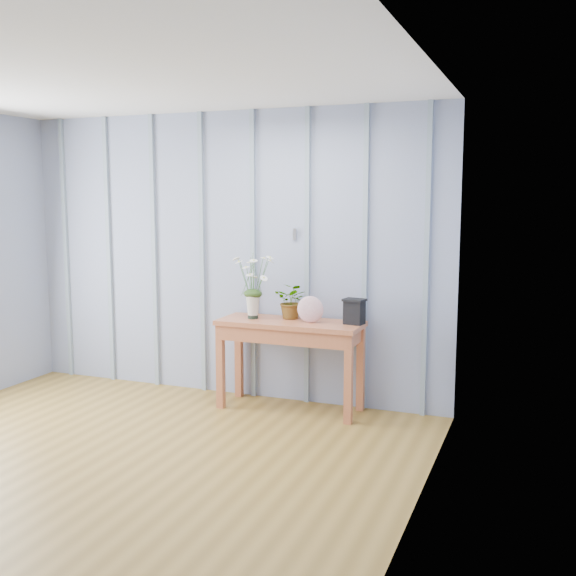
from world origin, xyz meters
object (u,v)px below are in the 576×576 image
at_px(sideboard, 290,335).
at_px(daisy_vase, 253,278).
at_px(carved_box, 354,311).
at_px(felt_disc_vessel, 310,309).

relative_size(sideboard, daisy_vase, 2.20).
bearing_deg(carved_box, daisy_vase, -175.75).
relative_size(sideboard, carved_box, 5.83).
xyz_separation_m(felt_disc_vessel, carved_box, (0.35, 0.07, -0.00)).
height_order(felt_disc_vessel, carved_box, felt_disc_vessel).
height_order(sideboard, felt_disc_vessel, felt_disc_vessel).
distance_m(sideboard, felt_disc_vessel, 0.29).
xyz_separation_m(sideboard, carved_box, (0.53, 0.05, 0.22)).
xyz_separation_m(sideboard, daisy_vase, (-0.33, -0.01, 0.46)).
distance_m(daisy_vase, felt_disc_vessel, 0.56).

